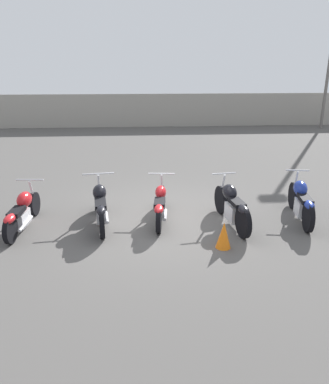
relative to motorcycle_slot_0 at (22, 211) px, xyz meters
name	(u,v)px	position (x,y,z in m)	size (l,w,h in m)	color
ground_plane	(165,219)	(3.13, 0.33, -0.41)	(60.00, 60.00, 0.00)	#514F4C
fence_back	(149,111)	(3.13, 13.30, 0.49)	(40.00, 0.04, 1.80)	#9E998E
motorcycle_slot_0	(22,211)	(0.00, 0.00, 0.00)	(0.64, 2.03, 0.93)	black
motorcycle_slot_1	(100,206)	(1.68, 0.10, 0.04)	(0.74, 2.06, 1.03)	black
motorcycle_slot_2	(160,204)	(3.03, 0.25, -0.02)	(0.64, 2.00, 0.94)	black
motorcycle_slot_3	(232,206)	(4.60, -0.11, 0.05)	(0.59, 2.03, 1.04)	black
motorcycle_slot_4	(301,201)	(6.27, 0.09, 0.05)	(0.60, 2.03, 1.03)	black
traffic_cone_near	(224,235)	(4.19, -1.19, -0.14)	(0.30, 0.30, 0.54)	orange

